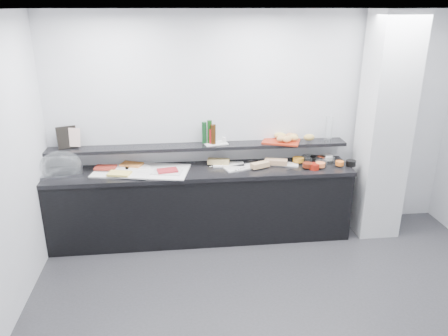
{
  "coord_description": "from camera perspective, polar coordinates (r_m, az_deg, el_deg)",
  "views": [
    {
      "loc": [
        -0.97,
        -3.15,
        2.73
      ],
      "look_at": [
        -0.45,
        1.45,
        1.0
      ],
      "focal_mm": 35.0,
      "sensor_mm": 36.0,
      "label": 1
    }
  ],
  "objects": [
    {
      "name": "sandwich_food_right",
      "position": [
        5.34,
        6.81,
        0.81
      ],
      "size": [
        0.29,
        0.18,
        0.06
      ],
      "primitive_type": "cube",
      "rotation": [
        0.0,
        0.0,
        -0.28
      ],
      "color": "tan",
      "rests_on": "sandwich_plate_right"
    },
    {
      "name": "ceiling",
      "position": [
        3.3,
        11.33,
        19.59
      ],
      "size": [
        5.0,
        5.0,
        0.0
      ],
      "primitive_type": "plane",
      "color": "white",
      "rests_on": "back_wall"
    },
    {
      "name": "buffet_cabinet",
      "position": [
        5.38,
        -2.96,
        -4.92
      ],
      "size": [
        3.6,
        0.6,
        0.85
      ],
      "primitive_type": "cube",
      "color": "black",
      "rests_on": "ground"
    },
    {
      "name": "bottle_green_b",
      "position": [
        5.27,
        -1.89,
        4.75
      ],
      "size": [
        0.06,
        0.06,
        0.28
      ],
      "primitive_type": "cylinder",
      "rotation": [
        0.0,
        0.0,
        0.05
      ],
      "color": "#103B10",
      "rests_on": "condiment_tray"
    },
    {
      "name": "bottle_hot",
      "position": [
        5.25,
        -1.71,
        4.12
      ],
      "size": [
        0.05,
        0.05,
        0.18
      ],
      "primitive_type": "cylinder",
      "rotation": [
        0.0,
        0.0,
        -0.27
      ],
      "color": "#A60B14",
      "rests_on": "condiment_tray"
    },
    {
      "name": "bread_roll_midw",
      "position": [
        5.41,
        9.05,
        3.92
      ],
      "size": [
        0.15,
        0.12,
        0.08
      ],
      "primitive_type": "ellipsoid",
      "rotation": [
        0.0,
        0.0,
        -0.34
      ],
      "color": "tan",
      "rests_on": "bread_tray"
    },
    {
      "name": "shaker_salt",
      "position": [
        5.3,
        0.14,
        3.65
      ],
      "size": [
        0.03,
        0.03,
        0.07
      ],
      "primitive_type": "cylinder",
      "rotation": [
        0.0,
        0.0,
        0.02
      ],
      "color": "white",
      "rests_on": "condiment_tray"
    },
    {
      "name": "framed_print",
      "position": [
        5.44,
        -19.84,
        3.79
      ],
      "size": [
        0.24,
        0.15,
        0.26
      ],
      "primitive_type": "cube",
      "rotation": [
        -0.21,
        0.0,
        0.36
      ],
      "color": "black",
      "rests_on": "wall_shelf"
    },
    {
      "name": "bread_roll_se",
      "position": [
        5.47,
        11.05,
        3.95
      ],
      "size": [
        0.15,
        0.1,
        0.08
      ],
      "primitive_type": "ellipsoid",
      "rotation": [
        0.0,
        0.0,
        0.07
      ],
      "color": "#B99646",
      "rests_on": "bread_tray"
    },
    {
      "name": "platter_salmon",
      "position": [
        5.31,
        -11.24,
        0.16
      ],
      "size": [
        0.32,
        0.24,
        0.01
      ],
      "primitive_type": "cube",
      "rotation": [
        0.0,
        0.0,
        0.19
      ],
      "color": "white",
      "rests_on": "linen_runner"
    },
    {
      "name": "bread_roll_s",
      "position": [
        5.34,
        8.26,
        3.73
      ],
      "size": [
        0.14,
        0.11,
        0.08
      ],
      "primitive_type": "ellipsoid",
      "rotation": [
        0.0,
        0.0,
        0.32
      ],
      "color": "tan",
      "rests_on": "bread_tray"
    },
    {
      "name": "linen_runner",
      "position": [
        5.22,
        -10.72,
        -0.35
      ],
      "size": [
        1.17,
        0.72,
        0.01
      ],
      "primitive_type": "cube",
      "rotation": [
        0.0,
        0.0,
        -0.2
      ],
      "color": "white",
      "rests_on": "counter_top"
    },
    {
      "name": "fill_black_fruit",
      "position": [
        5.44,
        14.87,
        0.62
      ],
      "size": [
        0.12,
        0.12,
        0.05
      ],
      "primitive_type": "cylinder",
      "rotation": [
        0.0,
        0.0,
        -0.19
      ],
      "color": "orange",
      "rests_on": "bowl_black_fruit"
    },
    {
      "name": "food_meat_a",
      "position": [
        5.32,
        -15.22,
        0.07
      ],
      "size": [
        0.26,
        0.19,
        0.02
      ],
      "primitive_type": "cube",
      "rotation": [
        0.0,
        0.0,
        -0.16
      ],
      "color": "maroon",
      "rests_on": "platter_meat_a"
    },
    {
      "name": "fill_black_jam",
      "position": [
        5.56,
        12.63,
        1.25
      ],
      "size": [
        0.12,
        0.12,
        0.05
      ],
      "primitive_type": "cylinder",
      "rotation": [
        0.0,
        0.0,
        0.16
      ],
      "color": "#591A0C",
      "rests_on": "bowl_black_jam"
    },
    {
      "name": "shaker_pepper",
      "position": [
        5.31,
        -0.12,
        3.7
      ],
      "size": [
        0.03,
        0.03,
        0.07
      ],
      "primitive_type": "cylinder",
      "rotation": [
        0.0,
        0.0,
        0.1
      ],
      "color": "white",
      "rests_on": "condiment_tray"
    },
    {
      "name": "bowl_black_fruit",
      "position": [
        5.51,
        16.24,
        0.61
      ],
      "size": [
        0.15,
        0.15,
        0.07
      ],
      "primitive_type": "cylinder",
      "rotation": [
        0.0,
        0.0,
        0.24
      ],
      "color": "black",
      "rests_on": "counter_top"
    },
    {
      "name": "counter_top",
      "position": [
        5.2,
        -3.05,
        -0.44
      ],
      "size": [
        3.62,
        0.62,
        0.05
      ],
      "primitive_type": "cube",
      "color": "black",
      "rests_on": "buffet_cabinet"
    },
    {
      "name": "tongs_right",
      "position": [
        5.38,
        7.66,
        0.62
      ],
      "size": [
        0.14,
        0.09,
        0.01
      ],
      "primitive_type": "cylinder",
      "rotation": [
        0.0,
        1.57,
        0.58
      ],
      "color": "silver",
      "rests_on": "sandwich_plate_right"
    },
    {
      "name": "sandwich_plate_mid",
      "position": [
        5.23,
        2.24,
        0.05
      ],
      "size": [
        0.43,
        0.29,
        0.01
      ],
      "primitive_type": "cube",
      "rotation": [
        0.0,
        0.0,
        0.33
      ],
      "color": "silver",
      "rests_on": "counter_top"
    },
    {
      "name": "sandwich_plate_right",
      "position": [
        5.39,
        7.93,
        0.49
      ],
      "size": [
        0.36,
        0.23,
        0.01
      ],
      "primitive_type": "cube",
      "rotation": [
        0.0,
        0.0,
        -0.28
      ],
      "color": "white",
      "rests_on": "counter_top"
    },
    {
      "name": "platter_cheese",
      "position": [
        5.05,
        -11.43,
        -0.93
      ],
      "size": [
        0.34,
        0.27,
        0.01
      ],
      "primitive_type": "cube",
      "rotation": [
        0.0,
        0.0,
        -0.27
      ],
      "color": "white",
      "rests_on": "linen_runner"
    },
    {
      "name": "print_art",
      "position": [
        5.42,
        -19.12,
        3.8
      ],
      "size": [
        0.18,
        0.09,
        0.22
      ],
      "primitive_type": "cube",
      "rotation": [
        -0.21,
        0.0,
        -0.22
      ],
      "color": "beige",
      "rests_on": "framed_print"
    },
    {
      "name": "bread_roll_mide",
      "position": [
        5.47,
        8.97,
        4.08
      ],
      "size": [
        0.14,
        0.09,
        0.08
      ],
      "primitive_type": "ellipsoid",
      "rotation": [
        0.0,
        0.0,
        0.01
      ],
      "color": "#B07D43",
      "rests_on": "bread_tray"
    },
    {
      "name": "bowl_glass_cream",
      "position": [
        5.55,
        13.39,
        1.04
      ],
      "size": [
        0.2,
        0.2,
        0.07
      ],
      "primitive_type": "cylinder",
      "rotation": [
        0.0,
        0.0,
        -0.35
      ],
      "color": "white",
      "rests_on": "counter_top"
    },
    {
      "name": "fill_glass_cream",
      "position": [
        5.61,
        13.17,
        1.38
      ],
      "size": [
        0.2,
        0.2,
        0.05
      ],
      "primitive_type": "cylinder",
      "rotation": [
        0.0,
        0.0,
        -0.24
      ],
      "color": "silver",
      "rests_on": "bowl_glass_cream"
    },
    {
      "name": "bottle_green_a",
      "position": [
        5.28,
        -2.59,
        4.64
      ],
      "size": [
        0.07,
        0.07,
        0.26
      ],
      "primitive_type": "cylinder",
      "rotation": [
        0.0,
        0.0,
        0.16
      ],
      "color": "#0F3718",
      "rests_on": "condiment_tray"
    },
    {
      "name": "bowl_glass_fruit",
      "position": [
        5.55,
        10.99,
        1.21
      ],
      "size": [
        0.21,
        0.21,
        0.07
      ],
      "primitive_type": "cylinder",
      "rotation": [
        0.0,
        0.0,
        0.22
      ],
      "color": "white",
      "rests_on": "counter_top"
    },
    {
      "name": "cloche_base",
      "position": [
        5.36,
        -20.37,
        -0.61
      ],
      "size": [
        0.51,
        0.39,
        0.04
      ],
      "primitive_type": "cube",
      "rotation": [
        0.0,
        0.0,
        0.2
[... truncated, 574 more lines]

